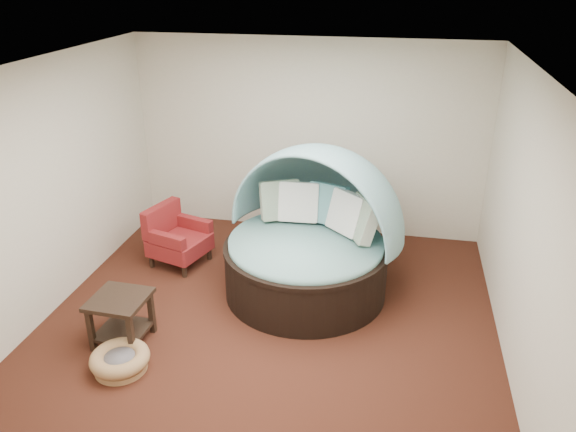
% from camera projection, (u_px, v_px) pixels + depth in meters
% --- Properties ---
extents(floor, '(5.00, 5.00, 0.00)m').
position_uv_depth(floor, '(269.00, 320.00, 6.34)').
color(floor, '#472014').
rests_on(floor, ground).
extents(wall_back, '(5.00, 0.00, 5.00)m').
position_uv_depth(wall_back, '(308.00, 138.00, 7.99)').
color(wall_back, beige).
rests_on(wall_back, floor).
extents(wall_front, '(5.00, 0.00, 5.00)m').
position_uv_depth(wall_front, '(176.00, 361.00, 3.53)').
color(wall_front, beige).
rests_on(wall_front, floor).
extents(wall_left, '(0.00, 5.00, 5.00)m').
position_uv_depth(wall_left, '(48.00, 189.00, 6.21)').
color(wall_left, beige).
rests_on(wall_left, floor).
extents(wall_right, '(0.00, 5.00, 5.00)m').
position_uv_depth(wall_right, '(524.00, 227.00, 5.31)').
color(wall_right, beige).
rests_on(wall_right, floor).
extents(ceiling, '(5.00, 5.00, 0.00)m').
position_uv_depth(ceiling, '(265.00, 68.00, 5.18)').
color(ceiling, white).
rests_on(ceiling, wall_back).
extents(canopy_daybed, '(2.52, 2.48, 1.79)m').
position_uv_depth(canopy_daybed, '(311.00, 227.00, 6.64)').
color(canopy_daybed, black).
rests_on(canopy_daybed, floor).
extents(pet_basket, '(0.70, 0.70, 0.20)m').
position_uv_depth(pet_basket, '(120.00, 360.00, 5.54)').
color(pet_basket, '#9B7346').
rests_on(pet_basket, floor).
extents(red_armchair, '(0.84, 0.84, 0.79)m').
position_uv_depth(red_armchair, '(176.00, 238.00, 7.42)').
color(red_armchair, black).
rests_on(red_armchair, floor).
extents(side_table, '(0.59, 0.59, 0.54)m').
position_uv_depth(side_table, '(121.00, 313.00, 5.85)').
color(side_table, black).
rests_on(side_table, floor).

